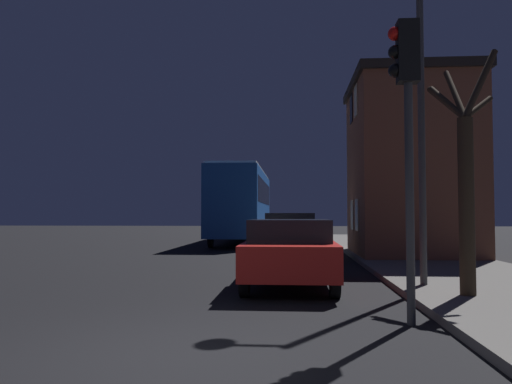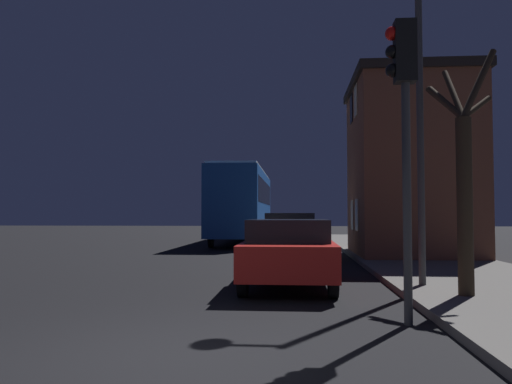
{
  "view_description": "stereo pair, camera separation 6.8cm",
  "coord_description": "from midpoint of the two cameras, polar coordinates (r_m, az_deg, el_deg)",
  "views": [
    {
      "loc": [
        1.36,
        -5.4,
        1.56
      ],
      "look_at": [
        0.0,
        13.11,
        2.38
      ],
      "focal_mm": 35.0,
      "sensor_mm": 36.0,
      "label": 1
    },
    {
      "loc": [
        1.43,
        -5.39,
        1.56
      ],
      "look_at": [
        0.0,
        13.11,
        2.38
      ],
      "focal_mm": 35.0,
      "sensor_mm": 36.0,
      "label": 2
    }
  ],
  "objects": [
    {
      "name": "ground_plane",
      "position": [
        5.79,
        -10.23,
        -18.09
      ],
      "size": [
        120.0,
        120.0,
        0.0
      ],
      "primitive_type": "plane",
      "color": "black"
    },
    {
      "name": "car_near_lane",
      "position": [
        10.73,
        3.92,
        -6.73
      ],
      "size": [
        1.86,
        4.14,
        1.44
      ],
      "color": "#B21E19",
      "rests_on": "ground"
    },
    {
      "name": "brick_building",
      "position": [
        18.89,
        17.24,
        2.91
      ],
      "size": [
        4.18,
        5.27,
        6.33
      ],
      "color": "brown",
      "rests_on": "sidewalk"
    },
    {
      "name": "bare_tree",
      "position": [
        9.72,
        22.78,
        1.85
      ],
      "size": [
        1.18,
        1.47,
        4.54
      ],
      "color": "#2D2319",
      "rests_on": "sidewalk"
    },
    {
      "name": "bus",
      "position": [
        27.06,
        -1.43,
        -0.98
      ],
      "size": [
        2.44,
        11.42,
        3.88
      ],
      "color": "#194793",
      "rests_on": "ground"
    },
    {
      "name": "car_mid_lane",
      "position": [
        17.86,
        4.01,
        -4.89
      ],
      "size": [
        1.89,
        4.04,
        1.59
      ],
      "color": "beige",
      "rests_on": "ground"
    },
    {
      "name": "traffic_light",
      "position": [
        7.56,
        16.75,
        9.47
      ],
      "size": [
        0.43,
        0.24,
        4.34
      ],
      "color": "#38383A",
      "rests_on": "ground"
    },
    {
      "name": "streetlamp",
      "position": [
        11.15,
        16.27,
        15.88
      ],
      "size": [
        1.2,
        0.47,
        6.98
      ],
      "color": "#38383A",
      "rests_on": "sidewalk"
    }
  ]
}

